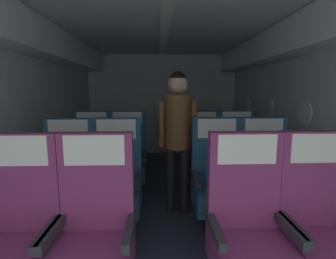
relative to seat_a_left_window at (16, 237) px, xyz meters
name	(u,v)px	position (x,y,z in m)	size (l,w,h in m)	color
ground	(166,210)	(1.00, 1.30, -0.48)	(3.49, 5.96, 0.02)	#2D3342
fuselage_shell	(166,74)	(1.00, 1.56, 1.13)	(3.37, 5.61, 2.24)	silver
seat_a_left_window	(16,237)	(0.00, 0.00, 0.00)	(0.52, 0.48, 1.13)	#38383D
seat_a_left_aisle	(94,235)	(0.50, 0.00, 0.00)	(0.52, 0.48, 1.13)	#38383D
seat_a_right_aisle	(321,230)	(2.00, 0.00, 0.00)	(0.52, 0.48, 1.13)	#38383D
seat_a_right_window	(248,233)	(1.50, -0.01, 0.00)	(0.52, 0.48, 1.13)	#38383D
seat_b_left_window	(68,185)	(0.01, 0.90, 0.00)	(0.52, 0.48, 1.13)	#38383D
seat_b_left_aisle	(116,184)	(0.49, 0.91, 0.00)	(0.52, 0.48, 1.13)	#38383D
seat_b_right_aisle	(265,182)	(2.01, 0.92, 0.00)	(0.52, 0.48, 1.13)	#38383D
seat_b_right_window	(217,182)	(1.52, 0.92, 0.00)	(0.52, 0.48, 1.13)	#38383D
seat_c_left_window	(92,160)	(0.01, 1.80, 0.00)	(0.52, 0.48, 1.13)	#38383D
seat_c_left_aisle	(128,160)	(0.49, 1.80, 0.00)	(0.52, 0.48, 1.13)	#38383D
seat_c_right_aisle	(237,158)	(2.00, 1.81, 0.00)	(0.52, 0.48, 1.13)	#38383D
seat_c_right_window	(202,159)	(1.51, 1.82, 0.00)	(0.52, 0.48, 1.13)	#38383D
flight_attendant	(178,128)	(1.13, 1.24, 0.52)	(0.43, 0.28, 1.61)	black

